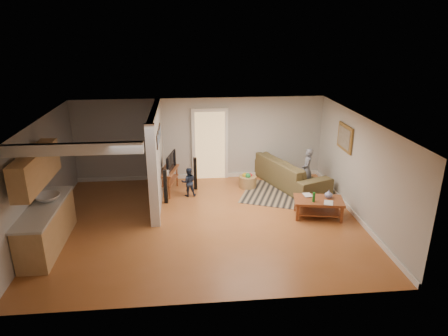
{
  "coord_description": "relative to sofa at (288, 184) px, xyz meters",
  "views": [
    {
      "loc": [
        -0.39,
        -8.69,
        4.55
      ],
      "look_at": [
        0.52,
        0.77,
        1.1
      ],
      "focal_mm": 32.0,
      "sensor_mm": 36.0,
      "label": 1
    }
  ],
  "objects": [
    {
      "name": "room_shell",
      "position": [
        -3.67,
        -1.77,
        1.46
      ],
      "size": [
        7.54,
        6.02,
        2.52
      ],
      "color": "#B6B4AF",
      "rests_on": "ground"
    },
    {
      "name": "speaker_right",
      "position": [
        -2.79,
        -0.13,
        0.48
      ],
      "size": [
        0.1,
        0.1,
        0.96
      ],
      "primitive_type": "cube",
      "rotation": [
        0.0,
        0.0,
        -0.04
      ],
      "color": "black",
      "rests_on": "ground"
    },
    {
      "name": "ground",
      "position": [
        -2.6,
        -2.2,
        0.0
      ],
      "size": [
        7.5,
        7.5,
        0.0
      ],
      "primitive_type": "plane",
      "color": "#9C5727",
      "rests_on": "ground"
    },
    {
      "name": "tv_console",
      "position": [
        -3.54,
        -0.27,
        0.61
      ],
      "size": [
        0.62,
        1.13,
        0.92
      ],
      "rotation": [
        0.0,
        0.0,
        -0.22
      ],
      "color": "brown",
      "rests_on": "ground"
    },
    {
      "name": "area_rug",
      "position": [
        -0.21,
        -0.82,
        0.01
      ],
      "size": [
        2.95,
        2.58,
        0.01
      ],
      "primitive_type": "cube",
      "rotation": [
        0.0,
        0.0,
        -0.38
      ],
      "color": "black",
      "rests_on": "ground"
    },
    {
      "name": "speaker_left",
      "position": [
        -3.6,
        -1.0,
        0.47
      ],
      "size": [
        0.11,
        0.11,
        0.94
      ],
      "primitive_type": "cube",
      "rotation": [
        0.0,
        0.0,
        -0.15
      ],
      "color": "black",
      "rests_on": "ground"
    },
    {
      "name": "coffee_table",
      "position": [
        0.22,
        -2.17,
        0.36
      ],
      "size": [
        1.3,
        0.9,
        0.7
      ],
      "rotation": [
        0.0,
        0.0,
        -0.19
      ],
      "color": "brown",
      "rests_on": "ground"
    },
    {
      "name": "toddler",
      "position": [
        -2.99,
        -0.58,
        0.0
      ],
      "size": [
        0.42,
        0.34,
        0.83
      ],
      "primitive_type": "imported",
      "rotation": [
        0.0,
        0.0,
        3.21
      ],
      "color": "#1C253A",
      "rests_on": "ground"
    },
    {
      "name": "child",
      "position": [
        0.4,
        -0.46,
        0.0
      ],
      "size": [
        0.41,
        0.52,
        1.24
      ],
      "primitive_type": "imported",
      "rotation": [
        0.0,
        0.0,
        -1.86
      ],
      "color": "slate",
      "rests_on": "ground"
    },
    {
      "name": "sofa",
      "position": [
        0.0,
        0.0,
        0.0
      ],
      "size": [
        2.0,
        2.92,
        0.79
      ],
      "primitive_type": "imported",
      "rotation": [
        0.0,
        0.0,
        1.95
      ],
      "color": "#473D23",
      "rests_on": "ground"
    },
    {
      "name": "toy_basket",
      "position": [
        -1.26,
        -0.1,
        0.19
      ],
      "size": [
        0.51,
        0.51,
        0.46
      ],
      "color": "olive",
      "rests_on": "ground"
    }
  ]
}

